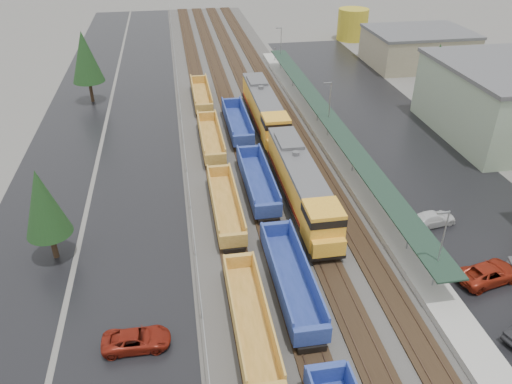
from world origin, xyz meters
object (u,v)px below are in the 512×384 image
(locomotive_lead, at_px, (302,185))
(parked_car_east_c, at_px, (433,219))
(well_string_blue, at_px, (291,279))
(well_string_yellow, at_px, (236,254))
(locomotive_trail, at_px, (265,110))
(storage_tank, at_px, (353,24))
(parked_car_east_b, at_px, (489,273))
(parked_car_west_c, at_px, (136,340))

(locomotive_lead, bearing_deg, parked_car_east_c, -24.09)
(well_string_blue, bearing_deg, well_string_yellow, 133.87)
(locomotive_trail, distance_m, storage_tank, 52.79)
(locomotive_lead, distance_m, well_string_yellow, 11.62)
(locomotive_lead, height_order, parked_car_east_b, locomotive_lead)
(well_string_yellow, height_order, parked_car_east_b, well_string_yellow)
(storage_tank, bearing_deg, parked_car_east_c, -102.67)
(locomotive_trail, height_order, parked_car_west_c, locomotive_trail)
(parked_car_west_c, bearing_deg, parked_car_east_b, -84.66)
(well_string_blue, xyz_separation_m, parked_car_west_c, (-12.38, -3.97, -0.53))
(locomotive_lead, height_order, storage_tank, storage_tank)
(storage_tank, height_order, parked_car_west_c, storage_tank)
(locomotive_lead, distance_m, parked_car_east_b, 19.14)
(locomotive_lead, relative_size, well_string_yellow, 0.23)
(locomotive_trail, bearing_deg, parked_car_east_c, -65.34)
(parked_car_west_c, height_order, parked_car_east_b, parked_car_east_b)
(well_string_blue, xyz_separation_m, parked_car_east_b, (16.86, -1.59, -0.43))
(locomotive_trail, height_order, parked_car_east_b, locomotive_trail)
(parked_car_west_c, distance_m, parked_car_east_c, 30.57)
(storage_tank, distance_m, parked_car_east_b, 81.22)
(locomotive_trail, distance_m, well_string_yellow, 30.41)
(locomotive_trail, bearing_deg, locomotive_lead, -90.00)
(storage_tank, relative_size, parked_car_east_b, 1.18)
(locomotive_trail, height_order, parked_car_east_c, locomotive_trail)
(storage_tank, height_order, parked_car_east_b, storage_tank)
(locomotive_trail, xyz_separation_m, parked_car_east_b, (12.86, -35.06, -1.80))
(well_string_yellow, bearing_deg, locomotive_trail, 74.73)
(storage_tank, relative_size, parked_car_west_c, 1.35)
(well_string_yellow, bearing_deg, parked_car_east_c, 8.15)
(parked_car_west_c, bearing_deg, locomotive_lead, -44.20)
(locomotive_trail, height_order, well_string_yellow, locomotive_trail)
(locomotive_trail, height_order, well_string_blue, locomotive_trail)
(parked_car_east_b, bearing_deg, storage_tank, -22.72)
(parked_car_east_b, height_order, parked_car_east_c, parked_car_east_b)
(well_string_blue, distance_m, parked_car_east_b, 16.94)
(well_string_blue, bearing_deg, parked_car_east_b, -5.40)
(parked_car_east_b, bearing_deg, well_string_blue, 72.71)
(locomotive_lead, xyz_separation_m, parked_car_east_c, (12.13, -5.43, -1.89))
(locomotive_trail, xyz_separation_m, parked_car_west_c, (-16.38, -37.44, -1.90))
(locomotive_lead, relative_size, well_string_blue, 0.27)
(storage_tank, xyz_separation_m, parked_car_west_c, (-44.50, -82.11, -2.64))
(locomotive_lead, bearing_deg, well_string_blue, -107.79)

